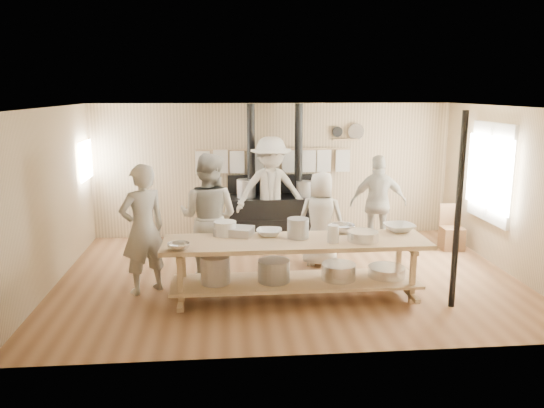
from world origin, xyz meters
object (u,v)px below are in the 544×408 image
object	(u,v)px
stove	(275,213)
cook_center	(321,219)
cook_far_left	(143,229)
cook_by_window	(271,191)
cook_left	(209,217)
roasting_pan	(234,231)
chair	(451,236)
cook_right	(378,203)
prep_table	(295,263)

from	to	relation	value
stove	cook_center	world-z (taller)	stove
cook_far_left	cook_by_window	bearing A→B (deg)	-164.36
cook_far_left	cook_by_window	xyz separation A→B (m)	(2.01, 2.27, 0.08)
stove	cook_left	size ratio (longest dim) A/B	1.34
cook_left	cook_center	distance (m)	1.88
cook_center	roasting_pan	distance (m)	1.80
chair	stove	bearing A→B (deg)	166.97
cook_by_window	chair	bearing A→B (deg)	-15.25
cook_right	cook_by_window	distance (m)	1.96
cook_far_left	roasting_pan	distance (m)	1.29
cook_by_window	chair	world-z (taller)	cook_by_window
cook_left	cook_center	world-z (taller)	cook_left
stove	cook_center	bearing A→B (deg)	-69.21
prep_table	cook_far_left	xyz separation A→B (m)	(-2.10, 0.46, 0.41)
stove	cook_right	world-z (taller)	stove
cook_center	cook_right	bearing A→B (deg)	-127.33
cook_far_left	cook_left	bearing A→B (deg)	174.54
cook_center	roasting_pan	bearing A→B (deg)	56.89
prep_table	cook_center	xyz separation A→B (m)	(0.61, 1.42, 0.26)
chair	roasting_pan	xyz separation A→B (m)	(-3.98, -1.79, 0.67)
prep_table	cook_left	xyz separation A→B (m)	(-1.19, 0.93, 0.45)
cook_center	cook_right	distance (m)	1.40
prep_table	cook_far_left	world-z (taller)	cook_far_left
cook_left	cook_center	size ratio (longest dim) A/B	1.24
cook_by_window	roasting_pan	bearing A→B (deg)	-111.44
prep_table	cook_right	world-z (taller)	cook_right
cook_far_left	cook_right	xyz separation A→B (m)	(3.89, 1.72, -0.06)
cook_center	cook_right	world-z (taller)	cook_right
cook_far_left	cook_right	world-z (taller)	cook_far_left
cook_right	roasting_pan	bearing A→B (deg)	39.00
cook_left	roasting_pan	world-z (taller)	cook_left
stove	cook_left	bearing A→B (deg)	-119.83
stove	cook_far_left	size ratio (longest dim) A/B	1.40
cook_far_left	cook_center	distance (m)	2.88
cook_far_left	roasting_pan	size ratio (longest dim) A/B	3.64
prep_table	chair	world-z (taller)	prep_table
prep_table	cook_right	xyz separation A→B (m)	(1.79, 2.18, 0.34)
cook_by_window	chair	distance (m)	3.40
cook_far_left	cook_right	bearing A→B (deg)	171.00
prep_table	chair	xyz separation A→B (m)	(3.16, 2.12, -0.28)
cook_by_window	stove	bearing A→B (deg)	66.86
cook_far_left	chair	size ratio (longest dim) A/B	2.29
cook_far_left	roasting_pan	bearing A→B (deg)	141.31
stove	cook_right	bearing A→B (deg)	-25.17
cook_by_window	cook_right	bearing A→B (deg)	-20.86
chair	prep_table	bearing A→B (deg)	-143.28
cook_left	cook_by_window	world-z (taller)	cook_by_window
cook_center	cook_left	bearing A→B (deg)	34.72
cook_by_window	cook_left	bearing A→B (deg)	-126.08
cook_left	chair	bearing A→B (deg)	-143.54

